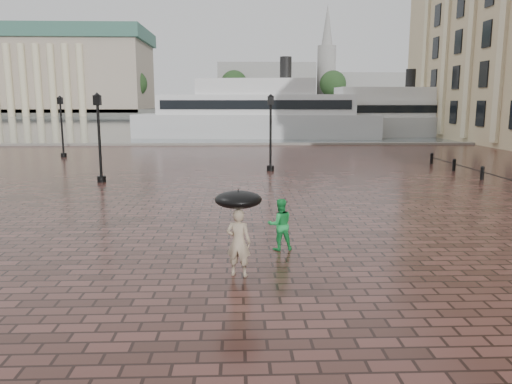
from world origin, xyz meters
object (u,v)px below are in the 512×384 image
child_pedestrian (280,224)px  ferry_far (385,116)px  adult_pedestrian (239,242)px  street_lamps (139,131)px  ferry_near (257,114)px

child_pedestrian → ferry_far: size_ratio=0.06×
adult_pedestrian → child_pedestrian: 2.38m
street_lamps → ferry_near: bearing=73.1°
adult_pedestrian → ferry_far: ferry_far is taller
street_lamps → child_pedestrian: size_ratio=10.67×
adult_pedestrian → ferry_near: (2.18, 46.86, 1.92)m
adult_pedestrian → street_lamps: bearing=-57.0°
child_pedestrian → ferry_near: bearing=-101.2°
ferry_near → ferry_far: 15.53m
child_pedestrian → ferry_near: 44.84m
child_pedestrian → ferry_far: ferry_far is taller
ferry_near → street_lamps: bearing=-101.0°
adult_pedestrian → ferry_near: ferry_near is taller
ferry_far → adult_pedestrian: bearing=-112.9°
adult_pedestrian → ferry_near: bearing=-76.8°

